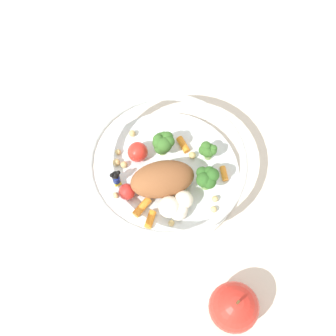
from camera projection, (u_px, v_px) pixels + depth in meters
The scene contains 3 objects.
ground_plane at pixel (166, 181), 0.73m from camera, with size 2.40×2.40×0.00m, color silver.
food_container at pixel (168, 171), 0.70m from camera, with size 0.24×0.24×0.07m.
loose_apple at pixel (234, 307), 0.61m from camera, with size 0.07×0.07×0.08m.
Camera 1 is at (-0.28, -0.09, 0.67)m, focal length 48.69 mm.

